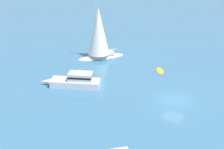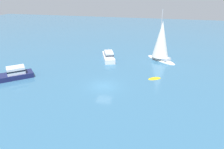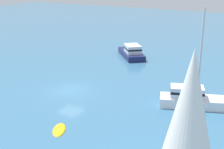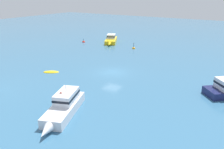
{
  "view_description": "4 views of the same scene",
  "coord_description": "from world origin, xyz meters",
  "views": [
    {
      "loc": [
        35.95,
        10.1,
        19.53
      ],
      "look_at": [
        1.17,
        -8.21,
        2.21
      ],
      "focal_mm": 53.18,
      "sensor_mm": 36.0,
      "label": 1
    },
    {
      "loc": [
        -8.25,
        29.17,
        14.88
      ],
      "look_at": [
        -0.74,
        -2.52,
        1.08
      ],
      "focal_mm": 33.47,
      "sensor_mm": 36.0,
      "label": 2
    },
    {
      "loc": [
        -25.72,
        -20.36,
        12.44
      ],
      "look_at": [
        1.19,
        -4.66,
        2.27
      ],
      "focal_mm": 50.46,
      "sensor_mm": 36.0,
      "label": 3
    },
    {
      "loc": [
        17.45,
        -27.97,
        11.38
      ],
      "look_at": [
        2.66,
        -4.35,
        1.47
      ],
      "focal_mm": 37.33,
      "sensor_mm": 36.0,
      "label": 4
    }
  ],
  "objects": [
    {
      "name": "ketch",
      "position": [
        -8.45,
        -15.64,
        3.9
      ],
      "size": [
        7.16,
        6.92,
        11.03
      ],
      "rotation": [
        0.0,
        0.0,
        5.53
      ],
      "color": "silver",
      "rests_on": "ground"
    },
    {
      "name": "skiff",
      "position": [
        -7.82,
        -4.85,
        0.0
      ],
      "size": [
        2.57,
        2.12,
        0.42
      ],
      "rotation": [
        0.0,
        0.0,
        3.68
      ],
      "color": "yellow",
      "rests_on": "ground"
    },
    {
      "name": "ground_plane",
      "position": [
        0.0,
        0.0,
        0.0
      ],
      "size": [
        160.0,
        160.0,
        0.0
      ],
      "primitive_type": "plane",
      "color": "teal"
    },
    {
      "name": "motor_cruiser",
      "position": [
        2.56,
        -13.1,
        0.81
      ],
      "size": [
        4.34,
        8.16,
        2.66
      ],
      "rotation": [
        0.0,
        0.0,
        5.08
      ],
      "color": "white",
      "rests_on": "ground"
    }
  ]
}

